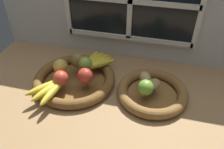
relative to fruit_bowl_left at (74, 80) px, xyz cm
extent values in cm
cube|color=#9E774C|center=(19.73, 0.16, -3.57)|extent=(140.00, 90.00, 3.00)
cube|color=silver|center=(19.73, 30.16, 25.43)|extent=(140.00, 3.00, 55.00)
cube|color=black|center=(19.73, 28.26, 28.93)|extent=(64.00, 0.80, 38.00)
cube|color=white|center=(19.73, 27.66, 28.93)|extent=(2.40, 1.20, 38.00)
cube|color=white|center=(19.73, 27.66, 28.93)|extent=(64.00, 1.20, 2.40)
cube|color=white|center=(51.73, 27.66, 28.93)|extent=(2.40, 1.20, 40.40)
cube|color=white|center=(19.73, 27.66, 9.93)|extent=(64.00, 1.20, 2.40)
cylinder|color=brown|center=(0.00, 0.00, -1.57)|extent=(27.20, 27.20, 1.00)
torus|color=brown|center=(0.00, 0.00, 0.18)|extent=(37.67, 37.67, 4.50)
cylinder|color=brown|center=(36.00, 0.00, -1.57)|extent=(21.53, 21.53, 1.00)
torus|color=brown|center=(36.00, 0.00, 0.18)|extent=(30.76, 30.76, 4.50)
sphere|color=#CC422D|center=(-3.04, -6.83, 5.69)|extent=(6.53, 6.53, 6.53)
sphere|color=#8CAD3D|center=(3.70, 5.90, 5.72)|extent=(6.58, 6.58, 6.58)
sphere|color=#B73828|center=(6.90, -3.08, 5.98)|extent=(7.11, 7.11, 7.11)
sphere|color=gold|center=(-6.66, 0.97, 5.81)|extent=(6.75, 6.75, 6.75)
ellipsoid|color=olive|center=(-0.40, 6.62, 6.28)|extent=(7.48, 6.83, 7.71)
ellipsoid|color=gold|center=(-8.03, -11.80, 3.91)|extent=(13.38, 15.52, 2.97)
ellipsoid|color=gold|center=(-5.97, -13.05, 3.91)|extent=(9.69, 17.32, 2.97)
ellipsoid|color=gold|center=(-3.65, -13.69, 3.91)|extent=(5.27, 17.82, 2.97)
sphere|color=brown|center=(-2.49, -4.98, 3.91)|extent=(2.67, 2.67, 2.67)
ellipsoid|color=gold|center=(9.47, 9.25, 4.01)|extent=(14.32, 12.64, 3.16)
ellipsoid|color=gold|center=(8.44, 10.29, 4.01)|extent=(12.66, 14.30, 3.16)
ellipsoid|color=gold|center=(7.23, 11.12, 4.01)|extent=(10.58, 15.49, 3.16)
ellipsoid|color=gold|center=(5.89, 11.71, 4.01)|extent=(8.15, 16.15, 3.16)
ellipsoid|color=gold|center=(4.47, 12.06, 4.01)|extent=(5.44, 16.28, 3.16)
sphere|color=brown|center=(3.32, 4.15, 4.01)|extent=(2.84, 2.84, 2.84)
ellipsoid|color=tan|center=(32.16, 2.99, 4.99)|extent=(7.12, 8.09, 5.13)
ellipsoid|color=#A38451|center=(36.00, 0.00, 4.47)|extent=(7.94, 8.77, 4.08)
sphere|color=#6B9E33|center=(33.24, -4.14, 5.76)|extent=(6.65, 6.65, 6.65)
camera|label=1|loc=(37.17, -75.91, 67.42)|focal=36.84mm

